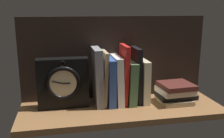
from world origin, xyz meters
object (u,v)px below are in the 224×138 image
Objects in this scene: book_gray_chess at (98,77)px; book_white_catcher at (117,80)px; book_red_requiem at (123,74)px; book_black_skeptic at (137,75)px; book_cream_twain at (143,81)px; book_blue_modern at (110,81)px; book_stack_side at (175,93)px; framed_clock at (63,83)px; book_green_romantic at (130,82)px; book_tan_shortstories at (104,78)px.

book_gray_chess reaches higher than book_white_catcher.
book_red_requiem reaches higher than book_gray_chess.
book_black_skeptic reaches higher than book_cream_twain.
book_blue_modern reaches higher than book_stack_side.
book_red_requiem is 26.25cm from framed_clock.
book_white_catcher reaches higher than book_green_romantic.
book_gray_chess is at bearing 180.00° from book_cream_twain.
book_blue_modern is 20.14cm from framed_clock.
book_white_catcher is 1.11× the size of book_cream_twain.
book_white_catcher is 0.99× the size of framed_clock.
book_red_requiem is at bearing 180.00° from book_green_romantic.
book_red_requiem is at bearing 180.00° from book_black_skeptic.
book_red_requiem is 9.57cm from book_cream_twain.
book_green_romantic is (9.02, -0.00, -0.90)cm from book_blue_modern.
book_green_romantic is 4.26cm from book_black_skeptic.
book_blue_modern reaches higher than book_cream_twain.
book_red_requiem reaches higher than book_tan_shortstories.
book_red_requiem is at bearing 2.29° from framed_clock.
book_tan_shortstories is at bearing -180.00° from book_blue_modern.
book_cream_twain reaches higher than book_stack_side.
book_white_catcher is at bearing 169.56° from book_stack_side.
framed_clock is (-26.14, -1.05, -2.16)cm from book_red_requiem.
book_green_romantic is at bearing 0.00° from book_white_catcher.
framed_clock reaches higher than book_cream_twain.
framed_clock reaches higher than book_blue_modern.
framed_clock is (-20.10, -1.05, 0.51)cm from book_blue_modern.
book_stack_side is at bearing -15.69° from book_black_skeptic.
book_cream_twain is (2.90, 0.00, -2.72)cm from book_black_skeptic.
book_white_catcher is at bearing -180.00° from book_green_romantic.
book_stack_side is at bearing -9.27° from book_blue_modern.
book_stack_side is (13.89, -4.72, -5.10)cm from book_cream_twain.
framed_clock is (-29.13, -1.05, 1.42)cm from book_green_romantic.
book_blue_modern is at bearing 2.98° from framed_clock.
book_stack_side is (31.56, -4.72, -7.25)cm from book_tan_shortstories.
book_green_romantic is at bearing 2.06° from framed_clock.
book_stack_side is (16.79, -4.72, -7.82)cm from book_black_skeptic.
book_white_catcher is 26.73cm from book_stack_side.
book_red_requiem is at bearing 168.34° from book_stack_side.
book_black_skeptic is 32.25cm from framed_clock.
book_stack_side is (22.85, -4.72, -8.45)cm from book_red_requiem.
book_gray_chess is 35.51cm from book_stack_side.
book_white_catcher is at bearing 2.56° from framed_clock.
book_gray_chess is at bearing 180.00° from book_blue_modern.
book_red_requiem reaches higher than book_black_skeptic.
book_tan_shortstories is 6.08cm from book_white_catcher.
book_white_catcher is 3.61cm from book_red_requiem.
framed_clock is (-35.10, -1.05, 1.19)cm from book_cream_twain.
book_tan_shortstories is 0.91× the size of book_red_requiem.
book_tan_shortstories is 14.77cm from book_black_skeptic.
book_red_requiem is 4.66cm from book_green_romantic.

